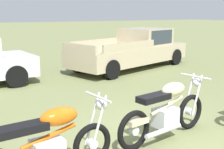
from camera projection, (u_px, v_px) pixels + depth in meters
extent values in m
plane|color=olive|center=(166.00, 137.00, 5.26)|extent=(120.00, 120.00, 0.00)
torus|color=black|center=(92.00, 144.00, 4.27)|extent=(0.61, 0.14, 0.61)
cylinder|color=silver|center=(92.00, 144.00, 4.27)|extent=(0.15, 0.11, 0.14)
cylinder|color=silver|center=(92.00, 119.00, 4.31)|extent=(0.28, 0.06, 0.75)
cylinder|color=silver|center=(99.00, 122.00, 4.16)|extent=(0.28, 0.06, 0.75)
cylinder|color=orange|center=(49.00, 136.00, 3.85)|extent=(0.76, 0.13, 0.22)
ellipsoid|color=orange|center=(59.00, 116.00, 3.89)|extent=(0.54, 0.31, 0.24)
cube|color=black|center=(23.00, 129.00, 3.63)|extent=(0.62, 0.29, 0.10)
cylinder|color=silver|center=(98.00, 97.00, 4.19)|extent=(0.09, 0.64, 0.03)
sphere|color=silver|center=(102.00, 104.00, 4.25)|extent=(0.17, 0.17, 0.16)
torus|color=black|center=(190.00, 112.00, 5.58)|extent=(0.66, 0.20, 0.65)
torus|color=black|center=(134.00, 131.00, 4.70)|extent=(0.66, 0.20, 0.65)
cylinder|color=silver|center=(190.00, 112.00, 5.58)|extent=(0.15, 0.12, 0.14)
cylinder|color=silver|center=(134.00, 131.00, 4.70)|extent=(0.15, 0.12, 0.14)
cylinder|color=silver|center=(189.00, 93.00, 5.62)|extent=(0.27, 0.08, 0.73)
cylinder|color=silver|center=(197.00, 95.00, 5.48)|extent=(0.27, 0.08, 0.73)
cube|color=silver|center=(165.00, 117.00, 5.14)|extent=(0.44, 0.36, 0.32)
cylinder|color=beige|center=(167.00, 105.00, 5.12)|extent=(0.78, 0.19, 0.22)
ellipsoid|color=beige|center=(173.00, 89.00, 5.16)|extent=(0.56, 0.34, 0.24)
cube|color=black|center=(154.00, 98.00, 4.87)|extent=(0.63, 0.34, 0.10)
cube|color=beige|center=(137.00, 121.00, 4.70)|extent=(0.38, 0.24, 0.08)
cylinder|color=silver|center=(195.00, 76.00, 5.51)|extent=(0.14, 0.64, 0.03)
sphere|color=silver|center=(197.00, 82.00, 5.57)|extent=(0.18, 0.18, 0.16)
cylinder|color=silver|center=(164.00, 131.00, 4.91)|extent=(0.80, 0.21, 0.08)
cylinder|color=black|center=(1.00, 67.00, 10.05)|extent=(0.66, 0.27, 0.64)
cylinder|color=black|center=(16.00, 76.00, 8.67)|extent=(0.66, 0.27, 0.64)
cube|color=#BCAD8C|center=(130.00, 54.00, 11.54)|extent=(5.49, 3.17, 0.60)
cube|color=#BCAD8C|center=(145.00, 36.00, 12.06)|extent=(2.06, 2.01, 0.64)
cube|color=#2D3842|center=(145.00, 36.00, 12.06)|extent=(1.77, 1.95, 0.52)
cube|color=#BCAD8C|center=(97.00, 43.00, 11.30)|extent=(2.51, 0.83, 0.28)
cube|color=#BCAD8C|center=(130.00, 46.00, 10.20)|extent=(2.51, 0.83, 0.28)
cube|color=#BCAD8C|center=(79.00, 48.00, 9.63)|extent=(0.55, 1.59, 0.28)
cylinder|color=black|center=(144.00, 53.00, 13.48)|extent=(0.68, 0.40, 0.64)
cylinder|color=black|center=(175.00, 57.00, 12.39)|extent=(0.68, 0.40, 0.64)
cylinder|color=black|center=(79.00, 64.00, 10.78)|extent=(0.68, 0.40, 0.64)
cylinder|color=black|center=(111.00, 69.00, 9.69)|extent=(0.68, 0.40, 0.64)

